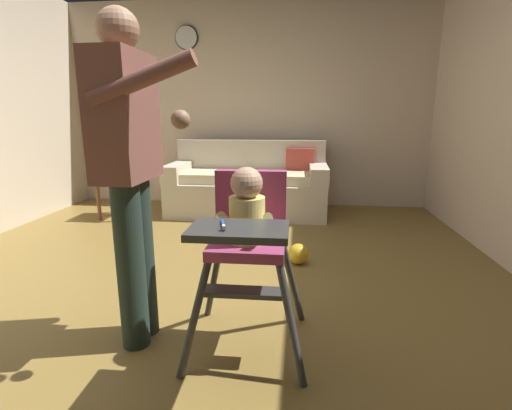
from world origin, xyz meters
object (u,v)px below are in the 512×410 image
(couch, at_px, (249,185))
(sippy_cup, at_px, (117,168))
(wall_clock, at_px, (186,38))
(side_table, at_px, (119,185))
(toy_ball, at_px, (298,254))
(adult_standing, at_px, (130,166))
(high_chair, at_px, (248,227))

(couch, bearing_deg, sippy_cup, -75.14)
(couch, bearing_deg, wall_clock, -119.55)
(couch, distance_m, wall_clock, 2.01)
(side_table, bearing_deg, toy_ball, -30.38)
(side_table, distance_m, wall_clock, 2.02)
(adult_standing, relative_size, side_table, 3.13)
(adult_standing, bearing_deg, toy_ball, 54.32)
(side_table, height_order, sippy_cup, sippy_cup)
(high_chair, bearing_deg, sippy_cup, -142.99)
(toy_ball, xyz_separation_m, side_table, (-2.06, 1.21, 0.30))
(sippy_cup, bearing_deg, wall_clock, 54.30)
(high_chair, xyz_separation_m, adult_standing, (-0.57, 0.01, 0.28))
(couch, bearing_deg, high_chair, 7.48)
(adult_standing, xyz_separation_m, toy_ball, (0.82, 1.14, -0.84))
(high_chair, height_order, wall_clock, wall_clock)
(high_chair, bearing_deg, toy_ball, 166.87)
(adult_standing, bearing_deg, couch, 85.78)
(adult_standing, distance_m, wall_clock, 3.48)
(toy_ball, xyz_separation_m, sippy_cup, (-2.07, 1.21, 0.49))
(couch, bearing_deg, toy_ball, 20.88)
(high_chair, distance_m, sippy_cup, 2.98)
(high_chair, relative_size, side_table, 1.80)
(adult_standing, bearing_deg, high_chair, -0.32)
(couch, distance_m, high_chair, 2.78)
(high_chair, height_order, toy_ball, high_chair)
(couch, relative_size, toy_ball, 11.30)
(couch, relative_size, side_table, 3.57)
(adult_standing, bearing_deg, side_table, 118.13)
(sippy_cup, height_order, wall_clock, wall_clock)
(couch, xyz_separation_m, wall_clock, (-0.84, 0.48, 1.77))
(adult_standing, height_order, wall_clock, wall_clock)
(couch, distance_m, side_table, 1.51)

